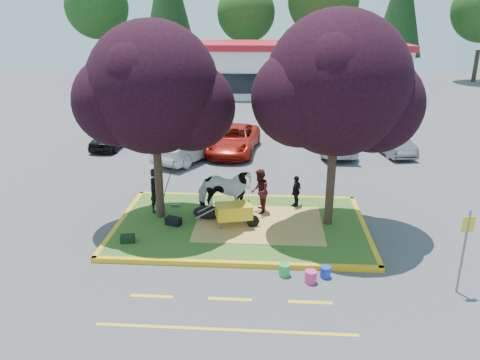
# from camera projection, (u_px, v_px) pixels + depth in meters

# --- Properties ---
(ground) EXTENTS (90.00, 90.00, 0.00)m
(ground) POSITION_uv_depth(u_px,v_px,m) (241.00, 227.00, 15.67)
(ground) COLOR #424244
(ground) RESTS_ON ground
(median_island) EXTENTS (8.00, 5.00, 0.15)m
(median_island) POSITION_uv_depth(u_px,v_px,m) (241.00, 225.00, 15.64)
(median_island) COLOR #32581B
(median_island) RESTS_ON ground
(curb_near) EXTENTS (8.30, 0.16, 0.15)m
(curb_near) POSITION_uv_depth(u_px,v_px,m) (235.00, 264.00, 13.22)
(curb_near) COLOR #EDAB13
(curb_near) RESTS_ON ground
(curb_far) EXTENTS (8.30, 0.16, 0.15)m
(curb_far) POSITION_uv_depth(u_px,v_px,m) (245.00, 197.00, 18.06)
(curb_far) COLOR #EDAB13
(curb_far) RESTS_ON ground
(curb_left) EXTENTS (0.16, 5.30, 0.15)m
(curb_left) POSITION_uv_depth(u_px,v_px,m) (121.00, 222.00, 15.90)
(curb_left) COLOR #EDAB13
(curb_left) RESTS_ON ground
(curb_right) EXTENTS (0.16, 5.30, 0.15)m
(curb_right) POSITION_uv_depth(u_px,v_px,m) (364.00, 229.00, 15.38)
(curb_right) COLOR #EDAB13
(curb_right) RESTS_ON ground
(straw_bedding) EXTENTS (4.20, 3.00, 0.01)m
(straw_bedding) POSITION_uv_depth(u_px,v_px,m) (259.00, 224.00, 15.58)
(straw_bedding) COLOR tan
(straw_bedding) RESTS_ON median_island
(tree_purple_left) EXTENTS (5.06, 4.20, 6.51)m
(tree_purple_left) POSITION_uv_depth(u_px,v_px,m) (154.00, 94.00, 14.73)
(tree_purple_left) COLOR black
(tree_purple_left) RESTS_ON median_island
(tree_purple_right) EXTENTS (5.30, 4.40, 6.82)m
(tree_purple_right) POSITION_uv_depth(u_px,v_px,m) (338.00, 91.00, 14.12)
(tree_purple_right) COLOR black
(tree_purple_right) RESTS_ON median_island
(fire_lane_stripe_a) EXTENTS (1.10, 0.12, 0.01)m
(fire_lane_stripe_a) POSITION_uv_depth(u_px,v_px,m) (151.00, 296.00, 11.85)
(fire_lane_stripe_a) COLOR yellow
(fire_lane_stripe_a) RESTS_ON ground
(fire_lane_stripe_b) EXTENTS (1.10, 0.12, 0.01)m
(fire_lane_stripe_b) POSITION_uv_depth(u_px,v_px,m) (230.00, 299.00, 11.72)
(fire_lane_stripe_b) COLOR yellow
(fire_lane_stripe_b) RESTS_ON ground
(fire_lane_stripe_c) EXTENTS (1.10, 0.12, 0.01)m
(fire_lane_stripe_c) POSITION_uv_depth(u_px,v_px,m) (310.00, 302.00, 11.59)
(fire_lane_stripe_c) COLOR yellow
(fire_lane_stripe_c) RESTS_ON ground
(fire_lane_long) EXTENTS (6.00, 0.10, 0.01)m
(fire_lane_long) POSITION_uv_depth(u_px,v_px,m) (225.00, 330.00, 10.59)
(fire_lane_long) COLOR yellow
(fire_lane_long) RESTS_ON ground
(retail_building) EXTENTS (20.40, 8.40, 4.40)m
(retail_building) POSITION_uv_depth(u_px,v_px,m) (284.00, 68.00, 41.08)
(retail_building) COLOR silver
(retail_building) RESTS_ON ground
(treeline) EXTENTS (46.58, 7.80, 14.63)m
(treeline) POSITION_uv_depth(u_px,v_px,m) (277.00, 3.00, 48.33)
(treeline) COLOR black
(treeline) RESTS_ON ground
(cow) EXTENTS (2.18, 1.30, 1.72)m
(cow) POSITION_uv_depth(u_px,v_px,m) (224.00, 192.00, 15.98)
(cow) COLOR white
(cow) RESTS_ON median_island
(calf) EXTENTS (1.03, 0.63, 0.43)m
(calf) POSITION_uv_depth(u_px,v_px,m) (207.00, 212.00, 15.95)
(calf) COLOR black
(calf) RESTS_ON median_island
(handler) EXTENTS (0.63, 0.68, 1.57)m
(handler) POSITION_uv_depth(u_px,v_px,m) (156.00, 191.00, 16.30)
(handler) COLOR black
(handler) RESTS_ON median_island
(visitor_a) EXTENTS (0.62, 0.78, 1.58)m
(visitor_a) POSITION_uv_depth(u_px,v_px,m) (260.00, 191.00, 16.20)
(visitor_a) COLOR #441317
(visitor_a) RESTS_ON median_island
(visitor_b) EXTENTS (0.57, 0.74, 1.17)m
(visitor_b) POSITION_uv_depth(u_px,v_px,m) (296.00, 191.00, 16.79)
(visitor_b) COLOR black
(visitor_b) RESTS_ON median_island
(wheelbarrow) EXTENTS (2.06, 0.95, 0.78)m
(wheelbarrow) POSITION_uv_depth(u_px,v_px,m) (234.00, 211.00, 15.20)
(wheelbarrow) COLOR black
(wheelbarrow) RESTS_ON median_island
(gear_bag_dark) EXTENTS (0.57, 0.43, 0.26)m
(gear_bag_dark) POSITION_uv_depth(u_px,v_px,m) (173.00, 221.00, 15.46)
(gear_bag_dark) COLOR black
(gear_bag_dark) RESTS_ON median_island
(gear_bag_green) EXTENTS (0.47, 0.35, 0.23)m
(gear_bag_green) POSITION_uv_depth(u_px,v_px,m) (128.00, 239.00, 14.29)
(gear_bag_green) COLOR black
(gear_bag_green) RESTS_ON median_island
(sign_post) EXTENTS (0.32, 0.10, 2.28)m
(sign_post) POSITION_uv_depth(u_px,v_px,m) (465.00, 243.00, 11.57)
(sign_post) COLOR slate
(sign_post) RESTS_ON ground
(bucket_green) EXTENTS (0.41, 0.41, 0.34)m
(bucket_green) POSITION_uv_depth(u_px,v_px,m) (284.00, 270.00, 12.74)
(bucket_green) COLOR green
(bucket_green) RESTS_ON ground
(bucket_pink) EXTENTS (0.34, 0.34, 0.34)m
(bucket_pink) POSITION_uv_depth(u_px,v_px,m) (311.00, 277.00, 12.40)
(bucket_pink) COLOR #E53372
(bucket_pink) RESTS_ON ground
(bucket_blue) EXTENTS (0.35, 0.35, 0.31)m
(bucket_blue) POSITION_uv_depth(u_px,v_px,m) (325.00, 272.00, 12.66)
(bucket_blue) COLOR #1A33D3
(bucket_blue) RESTS_ON ground
(car_black) EXTENTS (1.59, 3.56, 1.19)m
(car_black) POSITION_uv_depth(u_px,v_px,m) (111.00, 136.00, 24.85)
(car_black) COLOR black
(car_black) RESTS_ON ground
(car_silver) EXTENTS (3.25, 4.66, 1.46)m
(car_silver) POSITION_uv_depth(u_px,v_px,m) (190.00, 145.00, 22.70)
(car_silver) COLOR #ABADB4
(car_silver) RESTS_ON ground
(car_red) EXTENTS (2.73, 5.08, 1.36)m
(car_red) POSITION_uv_depth(u_px,v_px,m) (233.00, 139.00, 23.92)
(car_red) COLOR #AA190E
(car_red) RESTS_ON ground
(car_white) EXTENTS (1.93, 4.59, 1.32)m
(car_white) POSITION_uv_depth(u_px,v_px,m) (336.00, 140.00, 23.95)
(car_white) COLOR silver
(car_white) RESTS_ON ground
(car_grey) EXTENTS (1.91, 3.75, 1.18)m
(car_grey) POSITION_uv_depth(u_px,v_px,m) (392.00, 142.00, 23.79)
(car_grey) COLOR #54555B
(car_grey) RESTS_ON ground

